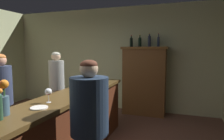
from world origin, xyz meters
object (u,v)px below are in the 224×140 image
at_px(wine_glass_mid, 95,77).
at_px(display_cabinet, 144,79).
at_px(bar_counter, 70,128).
at_px(bartender, 90,127).
at_px(wine_glass_rear, 48,92).
at_px(display_bottle_center, 149,40).
at_px(patron_near_entrance, 2,101).
at_px(display_bottle_midright, 158,41).
at_px(wine_bottle_riesling, 88,78).
at_px(wine_glass_front, 87,84).
at_px(patron_in_grey, 57,85).
at_px(display_bottle_left, 131,42).
at_px(cheese_plate, 39,108).
at_px(wine_glass_spare, 102,78).
at_px(display_bottle_midleft, 140,42).
at_px(flower_arrangement, 2,97).

bearing_deg(wine_glass_mid, display_cabinet, 61.77).
xyz_separation_m(bar_counter, bartender, (0.61, -0.61, 0.32)).
bearing_deg(bar_counter, wine_glass_rear, -89.11).
bearing_deg(display_bottle_center, patron_near_entrance, -122.70).
bearing_deg(display_bottle_midright, wine_bottle_riesling, -117.14).
bearing_deg(display_bottle_midright, wine_glass_rear, -107.36).
height_order(bar_counter, display_bottle_midright, display_bottle_midright).
distance_m(display_bottle_center, patron_near_entrance, 3.38).
height_order(wine_glass_front, patron_in_grey, patron_in_grey).
distance_m(display_bottle_left, display_bottle_midright, 0.67).
bearing_deg(wine_glass_mid, cheese_plate, -84.58).
distance_m(wine_glass_spare, display_bottle_center, 1.72).
distance_m(wine_glass_mid, display_bottle_midleft, 1.66).
bearing_deg(wine_glass_rear, patron_near_entrance, 166.13).
distance_m(cheese_plate, display_bottle_midleft, 3.34).
bearing_deg(patron_near_entrance, flower_arrangement, -52.11).
xyz_separation_m(display_bottle_midright, bartender, (-0.33, -3.11, -1.01)).
xyz_separation_m(display_cabinet, wine_glass_rear, (-0.61, -2.98, 0.24)).
height_order(wine_glass_front, display_bottle_midright, display_bottle_midright).
bearing_deg(wine_glass_spare, wine_glass_rear, -90.68).
bearing_deg(display_bottle_center, display_bottle_midright, -0.00).
bearing_deg(patron_near_entrance, display_bottle_center, 45.86).
xyz_separation_m(wine_bottle_riesling, bartender, (0.63, -1.24, -0.32)).
height_order(bar_counter, patron_near_entrance, patron_near_entrance).
distance_m(wine_glass_front, wine_glass_rear, 0.88).
bearing_deg(display_bottle_midright, wine_glass_front, -112.06).
height_order(wine_glass_front, flower_arrangement, flower_arrangement).
height_order(cheese_plate, patron_near_entrance, patron_near_entrance).
bearing_deg(display_bottle_midright, flower_arrangement, -106.78).
distance_m(display_cabinet, patron_near_entrance, 3.18).
xyz_separation_m(wine_glass_mid, display_bottle_left, (0.39, 1.36, 0.73)).
bearing_deg(wine_glass_rear, wine_glass_mid, 94.43).
bearing_deg(wine_glass_mid, wine_glass_spare, -4.64).
height_order(display_bottle_left, patron_near_entrance, display_bottle_left).
bearing_deg(wine_bottle_riesling, flower_arrangement, -93.28).
distance_m(cheese_plate, patron_near_entrance, 1.19).
bearing_deg(wine_glass_front, wine_glass_mid, 105.20).
xyz_separation_m(display_bottle_left, display_bottle_midright, (0.67, -0.00, 0.00)).
bearing_deg(display_cabinet, cheese_plate, -99.84).
bearing_deg(wine_glass_mid, flower_arrangement, -90.00).
xyz_separation_m(cheese_plate, bartender, (0.55, 0.09, -0.18)).
height_order(wine_bottle_riesling, wine_glass_spare, wine_bottle_riesling).
bearing_deg(cheese_plate, flower_arrangement, -120.31).
bearing_deg(patron_near_entrance, display_bottle_left, 53.08).
bearing_deg(flower_arrangement, display_bottle_left, 83.68).
distance_m(flower_arrangement, display_bottle_left, 3.59).
height_order(bar_counter, wine_glass_mid, wine_glass_mid).
relative_size(wine_bottle_riesling, wine_glass_front, 2.44).
relative_size(display_bottle_center, display_bottle_midright, 1.04).
xyz_separation_m(wine_glass_mid, cheese_plate, (0.17, -1.84, -0.09)).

